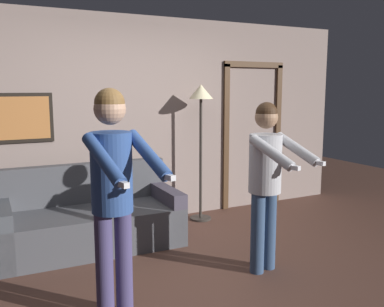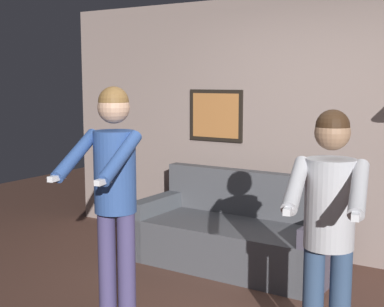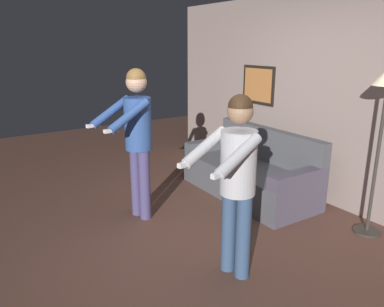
% 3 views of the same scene
% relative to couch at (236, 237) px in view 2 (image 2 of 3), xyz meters
% --- Properties ---
extents(back_wall_assembly, '(6.40, 0.10, 2.60)m').
position_rel_couch_xyz_m(back_wall_assembly, '(0.71, 0.64, 1.02)').
color(back_wall_assembly, gray).
rests_on(back_wall_assembly, ground_plane).
extents(couch, '(1.91, 0.88, 0.87)m').
position_rel_couch_xyz_m(couch, '(0.00, 0.00, 0.00)').
color(couch, '#494A4F').
rests_on(couch, ground_plane).
extents(person_standing_left, '(0.52, 0.71, 1.72)m').
position_rel_couch_xyz_m(person_standing_left, '(-0.19, -1.56, 0.76)').
color(person_standing_left, '#443D69').
rests_on(person_standing_left, ground_plane).
extents(person_standing_right, '(0.52, 0.69, 1.59)m').
position_rel_couch_xyz_m(person_standing_right, '(1.31, -1.37, 0.67)').
color(person_standing_right, '#32496A').
rests_on(person_standing_right, ground_plane).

